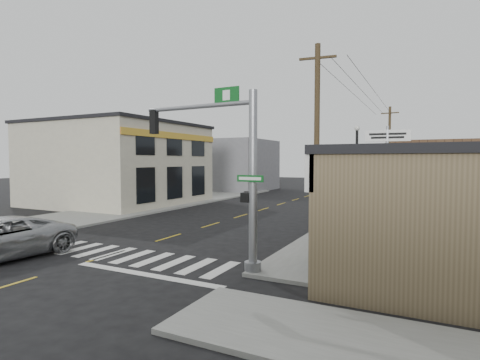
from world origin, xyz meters
The scene contains 19 objects.
ground centered at (0.00, 0.00, 0.00)m, with size 140.00×140.00×0.00m, color black.
sidewalk_right centered at (9.00, 13.00, 0.07)m, with size 6.00×38.00×0.13m, color gray.
sidewalk_left centered at (-9.00, 13.00, 0.07)m, with size 6.00×38.00×0.13m, color gray.
center_line centered at (0.00, 8.00, 0.01)m, with size 0.12×56.00×0.01m, color gold.
crosswalk centered at (0.00, 0.40, 0.01)m, with size 11.00×2.20×0.01m, color silver.
left_building centered at (-13.00, 14.00, 3.40)m, with size 12.00×12.00×6.80m, color beige.
bldg_distant_right centered at (12.00, 30.00, 2.80)m, with size 8.00×10.00×5.60m, color brown.
bldg_distant_left centered at (-11.00, 32.00, 3.20)m, with size 9.00×10.00×6.40m, color slate.
traffic_signal_pole centered at (5.47, 0.41, 3.79)m, with size 4.86×0.38×6.15m.
guide_sign centered at (8.20, 7.00, 1.92)m, with size 1.58×0.13×2.77m.
fire_hydrant centered at (7.17, 5.37, 0.52)m, with size 0.22×0.22×0.71m.
ped_crossing_sign centered at (6.52, 10.74, 1.84)m, with size 0.96×0.07×2.48m.
lamp_post centered at (7.97, 10.24, 3.36)m, with size 0.72×0.57×5.56m.
dance_center_sign centered at (9.00, 15.41, 4.66)m, with size 2.79×0.18×5.92m.
bare_tree centered at (9.53, 6.69, 3.61)m, with size 2.21×2.21×4.42m.
shrub_front centered at (8.23, 2.47, 0.59)m, with size 1.22×1.22×0.92m, color #203717.
shrub_back centered at (10.41, 6.19, 0.56)m, with size 1.13×1.13×0.85m, color black.
utility_pole_near centered at (7.50, 3.50, 4.29)m, with size 1.41×0.21×8.12m.
utility_pole_far centered at (8.49, 22.88, 4.31)m, with size 1.42×0.21×8.16m.
Camera 1 is at (11.31, -10.79, 3.81)m, focal length 28.00 mm.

